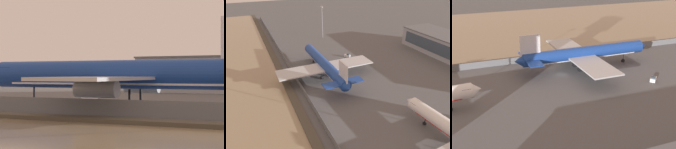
{
  "view_description": "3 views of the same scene",
  "coord_description": "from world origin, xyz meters",
  "views": [
    {
      "loc": [
        17.85,
        -65.4,
        5.47
      ],
      "look_at": [
        -11.33,
        -2.07,
        5.45
      ],
      "focal_mm": 70.0,
      "sensor_mm": 36.0,
      "label": 1
    },
    {
      "loc": [
        73.46,
        -33.69,
        45.33
      ],
      "look_at": [
        -3.92,
        1.16,
        2.17
      ],
      "focal_mm": 35.0,
      "sensor_mm": 36.0,
      "label": 2
    },
    {
      "loc": [
        34.13,
        89.79,
        38.66
      ],
      "look_at": [
        1.85,
        7.72,
        3.17
      ],
      "focal_mm": 50.0,
      "sensor_mm": 36.0,
      "label": 3
    }
  ],
  "objects": [
    {
      "name": "ground_plane",
      "position": [
        0.0,
        0.0,
        0.0
      ],
      "size": [
        500.0,
        500.0,
        0.0
      ],
      "primitive_type": "plane",
      "color": "#565659"
    },
    {
      "name": "perimeter_fence",
      "position": [
        0.0,
        -16.0,
        1.18
      ],
      "size": [
        280.0,
        0.1,
        2.36
      ],
      "color": "slate",
      "rests_on": "ground"
    },
    {
      "name": "baggage_tug",
      "position": [
        -24.98,
        16.21,
        0.81
      ],
      "size": [
        3.42,
        3.37,
        1.8
      ],
      "color": "white",
      "rests_on": "ground"
    },
    {
      "name": "cargo_jet_blue",
      "position": [
        -9.38,
        -2.82,
        5.28
      ],
      "size": [
        49.74,
        42.63,
        13.83
      ],
      "color": "#193D93",
      "rests_on": "ground"
    },
    {
      "name": "shoreline_seawall",
      "position": [
        0.0,
        -20.5,
        0.25
      ],
      "size": [
        320.0,
        3.0,
        0.5
      ],
      "color": "#474238",
      "rests_on": "ground"
    },
    {
      "name": "waterfront_lagoon",
      "position": [
        0.0,
        -71.0,
        0.0
      ],
      "size": [
        320.0,
        98.0,
        0.01
      ],
      "color": "#937F60",
      "rests_on": "ground"
    }
  ]
}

